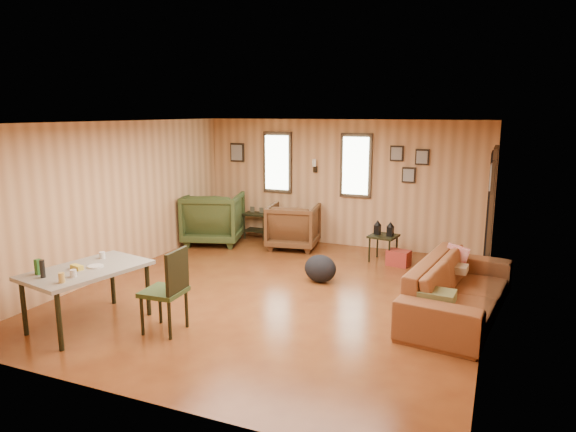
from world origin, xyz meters
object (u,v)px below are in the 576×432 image
recliner_green (213,216)px  dining_table (86,274)px  recliner_brown (293,224)px  side_table (384,234)px  sofa (460,279)px  end_table (257,220)px

recliner_green → dining_table: (0.65, -4.03, 0.10)m
recliner_brown → side_table: (1.76, -0.22, 0.02)m
sofa → recliner_brown: sofa is taller
recliner_brown → end_table: recliner_brown is taller
recliner_green → side_table: (3.35, 0.03, -0.06)m
recliner_brown → side_table: 1.78m
recliner_green → side_table: bearing=163.2°
sofa → recliner_green: size_ratio=2.21×
end_table → dining_table: (0.05, -4.75, 0.29)m
sofa → dining_table: bearing=124.1°
recliner_green → side_table: size_ratio=1.54×
recliner_green → end_table: bearing=-147.0°
side_table → dining_table: size_ratio=0.46×
sofa → recliner_green: recliner_green is taller
recliner_green → end_table: (0.60, 0.72, -0.19)m
recliner_brown → dining_table: (-0.93, -4.28, 0.19)m
dining_table → end_table: bearing=102.4°
recliner_brown → dining_table: size_ratio=0.60×
recliner_green → end_table: size_ratio=1.72×
sofa → dining_table: 4.59m
recliner_brown → end_table: bearing=-34.8°
recliner_brown → recliner_green: size_ratio=0.84×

